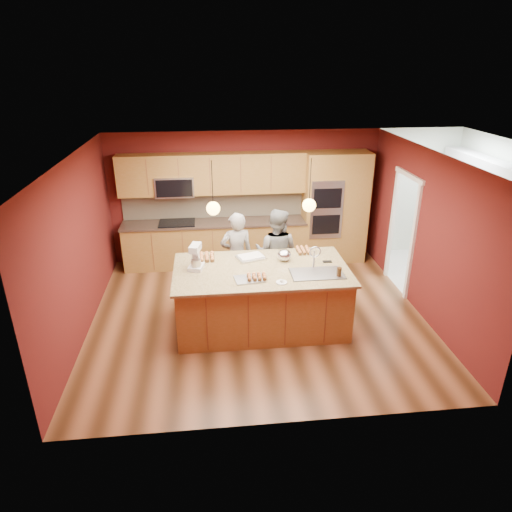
{
  "coord_description": "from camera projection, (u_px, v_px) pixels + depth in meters",
  "views": [
    {
      "loc": [
        -0.76,
        -6.64,
        4.01
      ],
      "look_at": [
        -0.04,
        -0.1,
        1.14
      ],
      "focal_mm": 32.0,
      "sensor_mm": 36.0,
      "label": 1
    }
  ],
  "objects": [
    {
      "name": "island",
      "position": [
        262.0,
        296.0,
        7.27
      ],
      "size": [
        2.72,
        1.52,
        1.38
      ],
      "color": "olive",
      "rests_on": "floor"
    },
    {
      "name": "ceiling",
      "position": [
        258.0,
        155.0,
        6.65
      ],
      "size": [
        5.5,
        5.5,
        0.0
      ],
      "primitive_type": "plane",
      "rotation": [
        3.14,
        0.0,
        0.0
      ],
      "color": "silver",
      "rests_on": "ground"
    },
    {
      "name": "wall_left",
      "position": [
        78.0,
        248.0,
        6.92
      ],
      "size": [
        0.0,
        5.0,
        5.0
      ],
      "primitive_type": "plane",
      "rotation": [
        1.57,
        0.0,
        1.57
      ],
      "color": "#541514",
      "rests_on": "ground"
    },
    {
      "name": "wall_right",
      "position": [
        425.0,
        234.0,
        7.46
      ],
      "size": [
        0.0,
        5.0,
        5.0
      ],
      "primitive_type": "plane",
      "rotation": [
        1.57,
        0.0,
        -1.57
      ],
      "color": "#541514",
      "rests_on": "ground"
    },
    {
      "name": "person_right",
      "position": [
        276.0,
        253.0,
        8.11
      ],
      "size": [
        0.97,
        0.88,
        1.63
      ],
      "primitive_type": "imported",
      "rotation": [
        0.0,
        0.0,
        2.74
      ],
      "color": "slate",
      "rests_on": "floor"
    },
    {
      "name": "dryer",
      "position": [
        454.0,
        243.0,
        9.25
      ],
      "size": [
        0.75,
        0.77,
        1.11
      ],
      "primitive_type": "cube",
      "rotation": [
        0.0,
        0.0,
        0.1
      ],
      "color": "silver",
      "rests_on": "floor"
    },
    {
      "name": "cupcakes_left",
      "position": [
        204.0,
        257.0,
        7.4
      ],
      "size": [
        0.34,
        0.34,
        0.08
      ],
      "primitive_type": null,
      "color": "#D77F44",
      "rests_on": "island"
    },
    {
      "name": "pendant_right",
      "position": [
        309.0,
        205.0,
        6.75
      ],
      "size": [
        0.2,
        0.2,
        0.8
      ],
      "color": "black",
      "rests_on": "ceiling"
    },
    {
      "name": "laundry_room",
      "position": [
        483.0,
        178.0,
        8.48
      ],
      "size": [
        2.6,
        2.7,
        2.7
      ],
      "color": "silver",
      "rests_on": "ground"
    },
    {
      "name": "cupcakes_rack",
      "position": [
        257.0,
        276.0,
        6.71
      ],
      "size": [
        0.29,
        0.22,
        0.07
      ],
      "primitive_type": null,
      "color": "#D77F44",
      "rests_on": "island"
    },
    {
      "name": "plate",
      "position": [
        282.0,
        282.0,
        6.63
      ],
      "size": [
        0.16,
        0.16,
        0.01
      ],
      "primitive_type": "cylinder",
      "color": "silver",
      "rests_on": "island"
    },
    {
      "name": "doorway_trim",
      "position": [
        402.0,
        234.0,
        8.31
      ],
      "size": [
        0.08,
        1.11,
        2.2
      ],
      "primitive_type": null,
      "color": "white",
      "rests_on": "wall_right"
    },
    {
      "name": "phone",
      "position": [
        327.0,
        262.0,
        7.31
      ],
      "size": [
        0.15,
        0.08,
        0.01
      ],
      "primitive_type": "cube",
      "rotation": [
        0.0,
        0.0,
        -0.03
      ],
      "color": "black",
      "rests_on": "island"
    },
    {
      "name": "washer",
      "position": [
        469.0,
        256.0,
        8.74
      ],
      "size": [
        0.81,
        0.82,
        1.03
      ],
      "primitive_type": "cube",
      "rotation": [
        0.0,
        0.0,
        -0.31
      ],
      "color": "silver",
      "rests_on": "floor"
    },
    {
      "name": "wall_front",
      "position": [
        284.0,
        326.0,
        4.91
      ],
      "size": [
        5.5,
        0.0,
        5.5
      ],
      "primitive_type": "plane",
      "rotation": [
        -1.57,
        0.0,
        0.0
      ],
      "color": "#541514",
      "rests_on": "ground"
    },
    {
      "name": "stand_mixer",
      "position": [
        196.0,
        258.0,
        7.02
      ],
      "size": [
        0.27,
        0.33,
        0.4
      ],
      "rotation": [
        0.0,
        0.0,
        -0.25
      ],
      "color": "silver",
      "rests_on": "island"
    },
    {
      "name": "sheet_cake",
      "position": [
        251.0,
        257.0,
        7.43
      ],
      "size": [
        0.52,
        0.45,
        0.05
      ],
      "rotation": [
        0.0,
        0.0,
        0.33
      ],
      "color": "silver",
      "rests_on": "island"
    },
    {
      "name": "oven_column",
      "position": [
        334.0,
        208.0,
        9.45
      ],
      "size": [
        1.3,
        0.62,
        2.3
      ],
      "color": "olive",
      "rests_on": "floor"
    },
    {
      "name": "floor",
      "position": [
        258.0,
        315.0,
        7.73
      ],
      "size": [
        5.5,
        5.5,
        0.0
      ],
      "primitive_type": "plane",
      "color": "#432713",
      "rests_on": "ground"
    },
    {
      "name": "pendant_left",
      "position": [
        213.0,
        208.0,
        6.61
      ],
      "size": [
        0.2,
        0.2,
        0.8
      ],
      "color": "black",
      "rests_on": "ceiling"
    },
    {
      "name": "tumbler",
      "position": [
        339.0,
        272.0,
        6.8
      ],
      "size": [
        0.07,
        0.07,
        0.14
      ],
      "primitive_type": "cylinder",
      "color": "#331F0E",
      "rests_on": "island"
    },
    {
      "name": "wall_back",
      "position": [
        245.0,
        197.0,
        9.47
      ],
      "size": [
        5.5,
        0.0,
        5.5
      ],
      "primitive_type": "plane",
      "rotation": [
        1.57,
        0.0,
        0.0
      ],
      "color": "#541514",
      "rests_on": "ground"
    },
    {
      "name": "cooling_rack",
      "position": [
        249.0,
        279.0,
        6.72
      ],
      "size": [
        0.47,
        0.36,
        0.02
      ],
      "primitive_type": "cube",
      "rotation": [
        0.0,
        0.0,
        0.14
      ],
      "color": "#A0A2A6",
      "rests_on": "island"
    },
    {
      "name": "cupcakes_right",
      "position": [
        303.0,
        250.0,
        7.67
      ],
      "size": [
        0.23,
        0.31,
        0.07
      ],
      "primitive_type": null,
      "color": "#D77F44",
      "rests_on": "island"
    },
    {
      "name": "cabinet_run",
      "position": [
        213.0,
        219.0,
        9.31
      ],
      "size": [
        3.74,
        0.64,
        2.3
      ],
      "color": "olive",
      "rests_on": "floor"
    },
    {
      "name": "mixing_bowl",
      "position": [
        284.0,
        255.0,
        7.33
      ],
      "size": [
        0.23,
        0.23,
        0.19
      ],
      "primitive_type": "ellipsoid",
      "color": "silver",
      "rests_on": "island"
    },
    {
      "name": "person_left",
      "position": [
        237.0,
        256.0,
        8.05
      ],
      "size": [
        0.63,
        0.45,
        1.59
      ],
      "primitive_type": "imported",
      "rotation": [
        0.0,
        0.0,
        3.27
      ],
      "color": "black",
      "rests_on": "floor"
    }
  ]
}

